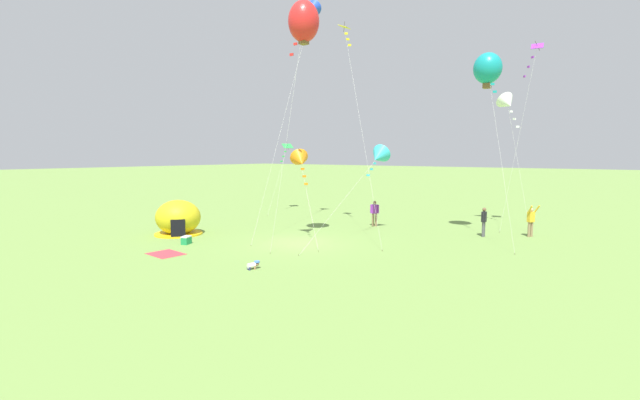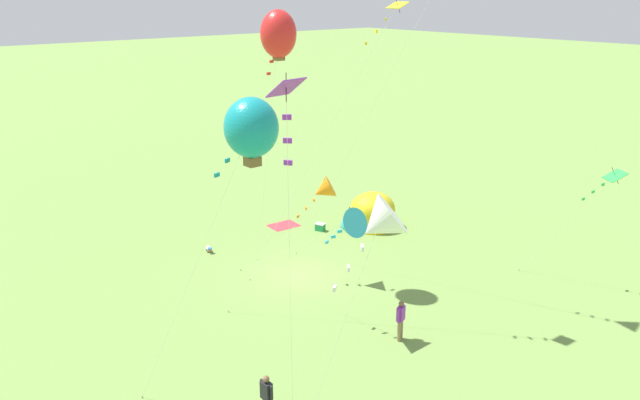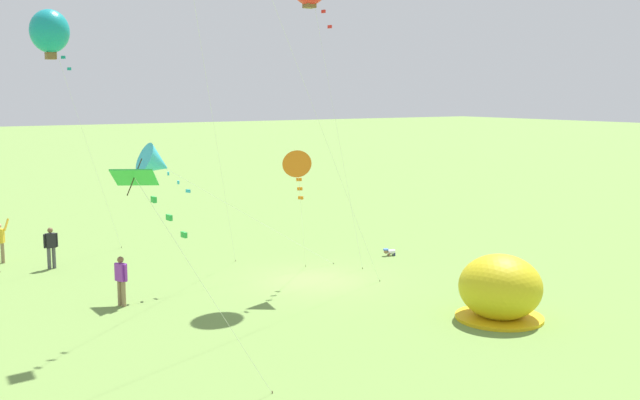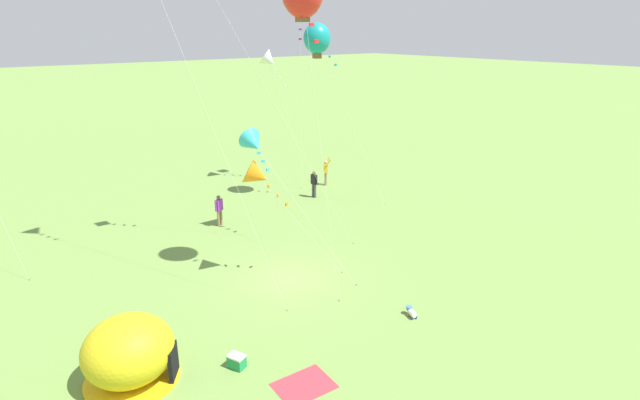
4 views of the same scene
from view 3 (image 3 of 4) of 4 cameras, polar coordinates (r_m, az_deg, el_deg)
The scene contains 12 objects.
ground_plane at distance 29.16m, azimuth -0.61°, elevation -6.12°, with size 300.00×300.00×0.00m, color olive.
popup_tent at distance 24.75m, azimuth 13.56°, elevation -6.57°, with size 2.81×2.81×2.10m.
picnic_blanket at distance 30.05m, azimuth 12.65°, elevation -5.88°, with size 1.70×1.30×0.01m, color #CC333D.
cooler_box at distance 27.83m, azimuth 11.43°, elevation -6.51°, with size 0.54×0.63×0.44m.
toddler_crawling at distance 33.54m, azimuth 5.31°, elevation -3.95°, with size 0.36×0.55×0.32m.
person_strolling at distance 26.36m, azimuth -14.91°, elevation -5.79°, with size 0.56×0.36×1.72m.
person_watching_sky at distance 32.76m, azimuth -19.82°, elevation -3.29°, with size 0.27×0.59×1.72m.
person_with_toddler at distance 34.61m, azimuth -23.22°, elevation -2.82°, with size 0.66×0.72×1.89m.
kite_green at distance 15.16m, azimuth -13.27°, elevation 0.81°, with size 1.50×4.10×5.92m.
kite_cyan at distance 27.50m, azimuth -12.37°, elevation 2.75°, with size 1.20×8.45×5.44m.
kite_orange at distance 27.19m, azimuth -1.70°, elevation 2.42°, with size 3.67×2.88×5.15m.
kite_teal at distance 32.31m, azimuth -19.91°, elevation 11.99°, with size 3.40×4.18×10.49m.
Camera 3 is at (-23.93, 15.03, 7.19)m, focal length 42.00 mm.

